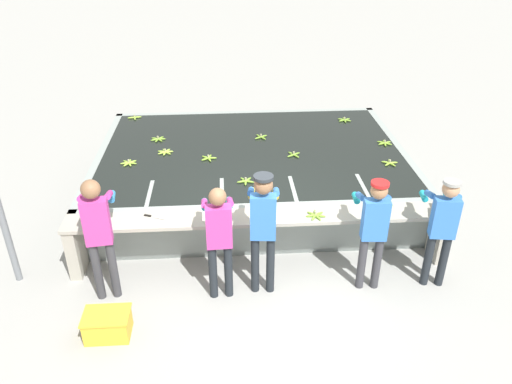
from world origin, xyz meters
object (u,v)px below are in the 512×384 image
banana_bunch_floating_0 (208,158)px  banana_bunch_ledge_1 (316,215)px  banana_bunch_floating_4 (344,120)px  banana_bunch_floating_5 (294,155)px  knife_0 (152,216)px  worker_4 (443,223)px  worker_3 (374,225)px  banana_bunch_floating_1 (129,163)px  banana_bunch_floating_8 (390,163)px  crate (108,325)px  banana_bunch_floating_2 (261,137)px  banana_bunch_floating_3 (385,143)px  banana_bunch_floating_10 (165,152)px  worker_1 (219,233)px  banana_bunch_ledge_0 (384,206)px  banana_bunch_floating_7 (135,117)px  worker_2 (263,222)px  banana_bunch_floating_9 (158,139)px  worker_0 (98,228)px  banana_bunch_floating_6 (246,181)px

banana_bunch_floating_0 → banana_bunch_ledge_1: (1.49, -1.94, 0.00)m
banana_bunch_floating_4 → banana_bunch_ledge_1: 3.74m
banana_bunch_floating_5 → knife_0: banana_bunch_floating_5 is taller
worker_4 → worker_3: bearing=179.9°
banana_bunch_floating_1 → worker_4: bearing=-28.1°
banana_bunch_floating_8 → crate: (-4.17, -2.74, -0.67)m
worker_3 → banana_bunch_floating_1: 4.16m
banana_bunch_floating_2 → banana_bunch_floating_3: size_ratio=0.90×
banana_bunch_floating_10 → banana_bunch_floating_4: bearing=20.8°
worker_1 → banana_bunch_floating_4: worker_1 is taller
banana_bunch_ledge_0 → crate: banana_bunch_ledge_0 is taller
banana_bunch_floating_7 → banana_bunch_ledge_1: bearing=-52.9°
knife_0 → banana_bunch_ledge_0: bearing=0.6°
banana_bunch_floating_8 → crate: bearing=-146.7°
banana_bunch_ledge_0 → crate: (-3.66, -1.37, -0.68)m
banana_bunch_floating_5 → banana_bunch_floating_8: 1.60m
worker_2 → banana_bunch_floating_9: 3.68m
worker_4 → banana_bunch_floating_9: 5.17m
worker_3 → banana_bunch_floating_10: 3.97m
crate → banana_bunch_floating_3: bearing=39.4°
banana_bunch_floating_8 → banana_bunch_floating_10: size_ratio=0.99×
banana_bunch_floating_2 → banana_bunch_floating_7: 2.74m
worker_2 → banana_bunch_floating_0: (-0.73, 2.40, -0.22)m
worker_0 → banana_bunch_floating_6: bearing=38.7°
banana_bunch_floating_8 → banana_bunch_ledge_0: (-0.51, -1.37, 0.00)m
banana_bunch_floating_0 → banana_bunch_floating_8: size_ratio=1.01×
banana_bunch_floating_9 → worker_4: bearing=-39.7°
worker_3 → banana_bunch_floating_7: size_ratio=5.69×
banana_bunch_floating_8 → banana_bunch_floating_9: bearing=162.0°
banana_bunch_floating_4 → banana_bunch_floating_9: 3.69m
banana_bunch_floating_6 → banana_bunch_floating_8: 2.45m
banana_bunch_floating_6 → banana_bunch_floating_10: same height
banana_bunch_floating_4 → banana_bunch_floating_10: (-3.43, -1.31, -0.00)m
worker_1 → banana_bunch_floating_10: worker_1 is taller
banana_bunch_floating_1 → banana_bunch_floating_5: same height
banana_bunch_floating_8 → worker_3: bearing=-112.7°
banana_bunch_floating_9 → banana_bunch_floating_10: size_ratio=1.00×
banana_bunch_floating_5 → banana_bunch_floating_10: bearing=173.2°
worker_1 → banana_bunch_ledge_0: bearing=16.8°
banana_bunch_floating_1 → banana_bunch_floating_4: same height
banana_bunch_floating_3 → knife_0: 4.47m
banana_bunch_floating_9 → banana_bunch_ledge_1: (2.42, -2.81, 0.00)m
worker_3 → banana_bunch_ledge_0: worker_3 is taller
banana_bunch_floating_1 → banana_bunch_floating_4: (3.99, 1.70, 0.00)m
banana_bunch_floating_6 → banana_bunch_floating_10: bearing=138.8°
banana_bunch_floating_0 → banana_bunch_floating_1: same height
banana_bunch_floating_0 → banana_bunch_floating_10: same height
banana_bunch_floating_4 → knife_0: 4.82m
banana_bunch_floating_1 → banana_bunch_floating_4: 4.34m
worker_0 → crate: bearing=-80.2°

